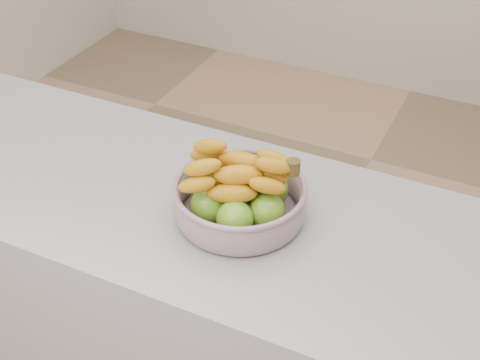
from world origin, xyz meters
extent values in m
plane|color=tan|center=(0.00, 0.00, 0.00)|extent=(4.00, 4.00, 0.00)
cube|color=gray|center=(0.00, -0.41, 0.45)|extent=(2.00, 0.60, 0.90)
cylinder|color=#96A4B4|center=(0.08, -0.41, 0.91)|extent=(0.25, 0.25, 0.01)
torus|color=#96A4B4|center=(0.08, -0.41, 0.98)|extent=(0.30, 0.30, 0.01)
sphere|color=#558917|center=(0.11, -0.48, 0.95)|extent=(0.08, 0.08, 0.08)
sphere|color=#558917|center=(0.16, -0.43, 0.95)|extent=(0.08, 0.08, 0.08)
sphere|color=#558917|center=(0.13, -0.36, 0.95)|extent=(0.08, 0.08, 0.08)
sphere|color=#558917|center=(0.06, -0.34, 0.95)|extent=(0.08, 0.08, 0.08)
sphere|color=#558917|center=(0.01, -0.39, 0.95)|extent=(0.08, 0.08, 0.08)
sphere|color=#558917|center=(0.03, -0.46, 0.95)|extent=(0.08, 0.08, 0.08)
ellipsoid|color=gold|center=(0.09, -0.46, 1.00)|extent=(0.19, 0.12, 0.04)
ellipsoid|color=gold|center=(0.08, -0.41, 1.00)|extent=(0.19, 0.10, 0.04)
ellipsoid|color=gold|center=(0.06, -0.37, 1.00)|extent=(0.19, 0.08, 0.04)
ellipsoid|color=gold|center=(0.09, -0.44, 1.03)|extent=(0.18, 0.13, 0.04)
ellipsoid|color=gold|center=(0.08, -0.39, 1.03)|extent=(0.19, 0.06, 0.04)
cylinder|color=#453716|center=(0.19, -0.38, 1.05)|extent=(0.03, 0.03, 0.03)
camera|label=1|loc=(0.59, -1.45, 1.86)|focal=50.00mm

